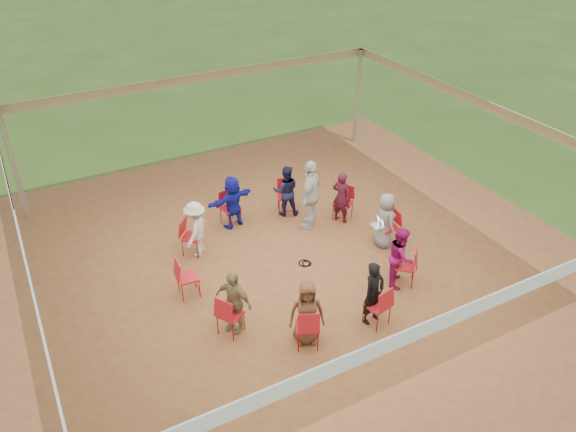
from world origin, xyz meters
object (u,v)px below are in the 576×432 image
person_seated_3 (233,202)px  standing_person (311,194)px  chair_8 (377,306)px  cable_coil (305,263)px  person_seated_1 (341,197)px  person_seated_4 (196,229)px  person_seated_6 (307,313)px  person_seated_8 (401,256)px  chair_6 (230,314)px  chair_2 (286,196)px  chair_9 (405,266)px  chair_7 (307,327)px  chair_3 (230,208)px  chair_4 (192,237)px  person_seated_7 (374,293)px  person_seated_2 (286,191)px  laptop (379,223)px  chair_0 (389,228)px  person_seated_0 (385,220)px  chair_1 (343,203)px  chair_5 (188,277)px  person_seated_5 (233,301)px

person_seated_3 → standing_person: 1.92m
chair_8 → cable_coil: bearing=83.6°
person_seated_1 → person_seated_4: (-3.68, 0.34, 0.00)m
person_seated_6 → person_seated_8: size_ratio=1.00×
chair_6 → person_seated_3: size_ratio=0.66×
person_seated_3 → person_seated_8: size_ratio=1.00×
person_seated_4 → chair_2: bearing=146.0°
chair_9 → chair_7: bearing=144.0°
person_seated_4 → person_seated_8: same height
person_seated_4 → chair_8: bearing=71.5°
chair_3 → chair_9: (2.34, -3.94, 0.00)m
chair_4 → person_seated_3: (1.31, 0.64, 0.24)m
chair_2 → chair_7: size_ratio=1.00×
person_seated_7 → chair_6: bearing=146.0°
person_seated_6 → person_seated_7: (1.41, -0.13, 0.00)m
person_seated_6 → person_seated_2: bearing=90.0°
laptop → person_seated_8: bearing=168.6°
chair_2 → person_seated_1: person_seated_1 is taller
cable_coil → chair_0: bearing=-5.7°
chair_3 → chair_4: (-1.28, -0.76, 0.00)m
person_seated_0 → laptop: 0.17m
person_seated_7 → chair_2: bearing=71.5°
chair_8 → chair_9: size_ratio=1.00×
chair_4 → cable_coil: (2.08, -1.60, -0.43)m
chair_3 → chair_7: bearing=72.0°
chair_8 → laptop: chair_8 is taller
person_seated_0 → person_seated_3: size_ratio=1.00×
person_seated_0 → chair_2: bearing=34.0°
chair_6 → person_seated_7: person_seated_7 is taller
chair_7 → person_seated_1: bearing=72.5°
person_seated_2 → person_seated_4: (-2.62, -0.59, 0.00)m
standing_person → person_seated_2: bearing=-112.0°
person_seated_4 → chair_0: bearing=108.5°
chair_1 → person_seated_7: (-1.57, -3.46, 0.24)m
chair_4 → person_seated_7: size_ratio=0.66×
chair_1 → person_seated_3: bearing=38.0°
chair_1 → person_seated_0: (0.21, -1.44, 0.24)m
chair_5 → person_seated_0: person_seated_0 is taller
chair_5 → person_seated_4: 1.47m
chair_3 → chair_4: 1.49m
chair_3 → standing_person: (1.70, -1.03, 0.46)m
chair_1 → chair_9: 2.83m
chair_4 → chair_8: same height
chair_9 → chair_2: bearing=54.0°
person_seated_1 → person_seated_5: 4.57m
standing_person → person_seated_7: bearing=38.8°
person_seated_0 → person_seated_7: same height
chair_7 → chair_0: bearing=54.0°
chair_4 → person_seated_4: bearing=90.0°
chair_3 → person_seated_7: (1.03, -4.58, 0.24)m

